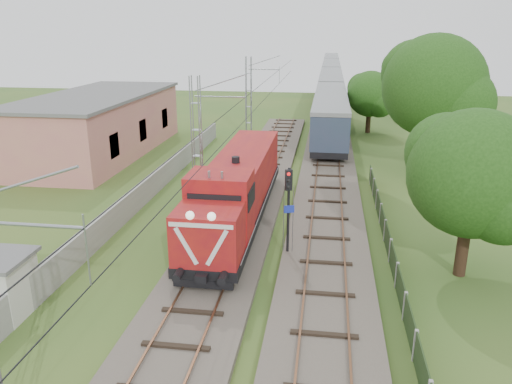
% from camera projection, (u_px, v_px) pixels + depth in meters
% --- Properties ---
extents(ground, '(140.00, 140.00, 0.00)m').
position_uv_depth(ground, '(197.00, 310.00, 19.73)').
color(ground, '#315821').
rests_on(ground, ground).
extents(track_main, '(4.20, 70.00, 0.45)m').
position_uv_depth(track_main, '(231.00, 236.00, 26.25)').
color(track_main, '#6B6054').
rests_on(track_main, ground).
extents(track_side, '(4.20, 80.00, 0.45)m').
position_uv_depth(track_side, '(328.00, 173.00, 37.79)').
color(track_side, '#6B6054').
rests_on(track_side, ground).
extents(catenary, '(3.31, 70.00, 8.00)m').
position_uv_depth(catenary, '(198.00, 142.00, 30.13)').
color(catenary, gray).
rests_on(catenary, ground).
extents(boundary_wall, '(0.25, 40.00, 1.50)m').
position_uv_depth(boundary_wall, '(145.00, 191.00, 31.65)').
color(boundary_wall, '#9E9E99').
rests_on(boundary_wall, ground).
extents(station_building, '(8.40, 20.40, 5.22)m').
position_uv_depth(station_building, '(99.00, 124.00, 43.49)').
color(station_building, tan).
rests_on(station_building, ground).
extents(fence, '(0.12, 32.00, 1.20)m').
position_uv_depth(fence, '(397.00, 275.00, 21.28)').
color(fence, black).
rests_on(fence, ground).
extents(locomotive, '(2.91, 16.63, 4.22)m').
position_uv_depth(locomotive, '(238.00, 188.00, 27.64)').
color(locomotive, black).
rests_on(locomotive, ground).
extents(coach_rake, '(3.19, 95.22, 3.69)m').
position_uv_depth(coach_rake, '(331.00, 77.00, 83.80)').
color(coach_rake, black).
rests_on(coach_rake, ground).
extents(signal_post, '(0.48, 0.39, 4.50)m').
position_uv_depth(signal_post, '(289.00, 197.00, 23.31)').
color(signal_post, black).
rests_on(signal_post, ground).
extents(relay_hut, '(2.41, 2.41, 2.45)m').
position_uv_depth(relay_hut, '(0.00, 285.00, 19.15)').
color(relay_hut, beige).
rests_on(relay_hut, ground).
extents(tree_a, '(5.81, 5.53, 7.53)m').
position_uv_depth(tree_a, '(475.00, 175.00, 21.11)').
color(tree_a, '#3E2619').
rests_on(tree_a, ground).
extents(tree_b, '(7.96, 7.58, 10.32)m').
position_uv_depth(tree_b, '(435.00, 87.00, 36.87)').
color(tree_b, '#3E2619').
rests_on(tree_b, ground).
extents(tree_c, '(4.96, 4.72, 6.43)m').
position_uv_depth(tree_c, '(371.00, 94.00, 51.79)').
color(tree_c, '#3E2619').
rests_on(tree_c, ground).
extents(tree_d, '(6.52, 6.21, 8.45)m').
position_uv_depth(tree_d, '(409.00, 74.00, 59.85)').
color(tree_d, '#3E2619').
rests_on(tree_d, ground).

